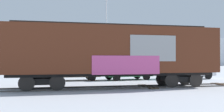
{
  "coord_description": "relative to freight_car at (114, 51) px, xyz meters",
  "views": [
    {
      "loc": [
        -3.39,
        -17.08,
        1.8
      ],
      "look_at": [
        0.23,
        2.32,
        2.05
      ],
      "focal_mm": 44.11,
      "sensor_mm": 36.0,
      "label": 1
    }
  ],
  "objects": [
    {
      "name": "freight_car",
      "position": [
        0.0,
        0.0,
        0.0
      ],
      "size": [
        13.34,
        3.55,
        4.07
      ],
      "color": "#5B2B19",
      "rests_on": "ground_plane"
    },
    {
      "name": "parked_car_green",
      "position": [
        2.38,
        6.57,
        -1.51
      ],
      "size": [
        4.44,
        2.65,
        1.56
      ],
      "color": "#1E5933",
      "rests_on": "ground_plane"
    },
    {
      "name": "track",
      "position": [
        1.78,
        0.09,
        -2.28
      ],
      "size": [
        60.0,
        4.87,
        0.08
      ],
      "color": "#4C4742",
      "rests_on": "ground_plane"
    },
    {
      "name": "flagpole",
      "position": [
        1.74,
        12.56,
        4.06
      ],
      "size": [
        0.79,
        1.59,
        9.86
      ],
      "color": "silver",
      "rests_on": "ground_plane"
    },
    {
      "name": "parked_car_tan",
      "position": [
        -2.39,
        6.58,
        -1.48
      ],
      "size": [
        4.63,
        2.12,
        1.65
      ],
      "color": "#9E8966",
      "rests_on": "ground_plane"
    },
    {
      "name": "hillside",
      "position": [
        -0.0,
        77.14,
        1.74
      ],
      "size": [
        112.64,
        43.69,
        11.89
      ],
      "color": "silver",
      "rests_on": "ground_plane"
    },
    {
      "name": "ground_plane",
      "position": [
        0.04,
        0.0,
        -2.32
      ],
      "size": [
        260.0,
        260.0,
        0.0
      ],
      "primitive_type": "plane",
      "color": "#B2B5BC"
    },
    {
      "name": "parked_car_white",
      "position": [
        8.18,
        6.82,
        -1.51
      ],
      "size": [
        4.87,
        2.08,
        1.58
      ],
      "color": "silver",
      "rests_on": "ground_plane"
    }
  ]
}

